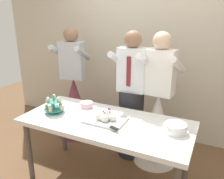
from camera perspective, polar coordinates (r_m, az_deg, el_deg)
The scene contains 9 objects.
rear_wall at distance 3.53m, azimuth 8.82°, elevation 11.62°, with size 5.20×0.10×2.90m, color beige.
dessert_table at distance 2.51m, azimuth -1.53°, elevation -9.10°, with size 1.80×0.80×0.78m.
cupcake_stand at distance 2.71m, azimuth -13.95°, elevation -3.93°, with size 0.23×0.23×0.21m.
main_cake_tray at distance 2.45m, azimuth -1.62°, elevation -6.81°, with size 0.43×0.34×0.13m.
plate_stack at distance 2.32m, azimuth 15.29°, elevation -9.10°, with size 0.21×0.21×0.09m.
round_cake at distance 2.79m, azimuth -6.25°, elevation -3.88°, with size 0.24×0.24×0.07m.
person_groom at distance 3.00m, azimuth 4.73°, elevation -3.42°, with size 0.48×0.51×1.66m.
person_bride at distance 2.99m, azimuth 10.90°, elevation -7.23°, with size 0.56×0.56×1.66m.
person_guest at distance 3.62m, azimuth -9.19°, elevation -2.40°, with size 0.58×0.57×1.66m.
Camera 1 is at (1.02, -1.97, 1.87)m, focal length 37.41 mm.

